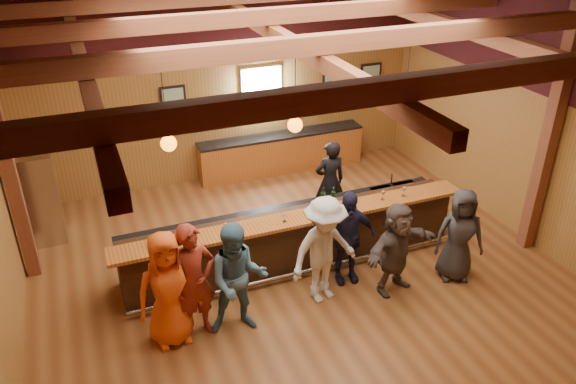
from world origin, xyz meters
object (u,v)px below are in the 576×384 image
at_px(customer_redvest, 194,282).
at_px(customer_brown, 396,248).
at_px(customer_denim, 238,279).
at_px(customer_navy, 347,237).
at_px(back_bar_cabinet, 282,153).
at_px(customer_orange, 168,289).
at_px(bottle_a, 323,199).
at_px(stainless_fridge, 39,198).
at_px(ice_bucket, 321,206).
at_px(bartender, 330,181).
at_px(bar_counter, 292,236).
at_px(customer_dark, 459,235).
at_px(customer_white, 324,251).

height_order(customer_redvest, customer_brown, customer_redvest).
xyz_separation_m(customer_denim, customer_navy, (2.05, 0.52, -0.06)).
height_order(back_bar_cabinet, customer_brown, customer_brown).
relative_size(customer_orange, bottle_a, 4.74).
bearing_deg(bottle_a, stainless_fridge, 150.40).
relative_size(customer_orange, customer_denim, 1.01).
height_order(ice_bucket, bottle_a, bottle_a).
xyz_separation_m(back_bar_cabinet, bartender, (0.07, -2.47, 0.39)).
bearing_deg(stainless_fridge, back_bar_cabinet, 11.93).
bearing_deg(customer_redvest, ice_bucket, 7.85).
relative_size(bar_counter, customer_orange, 3.40).
relative_size(customer_redvest, bartender, 1.09).
relative_size(bartender, ice_bucket, 8.12).
relative_size(back_bar_cabinet, stainless_fridge, 2.22).
bearing_deg(ice_bucket, back_bar_cabinet, 78.76).
bearing_deg(customer_dark, customer_redvest, -161.33).
xyz_separation_m(customer_brown, bottle_a, (-0.77, 1.21, 0.45)).
bearing_deg(customer_orange, customer_white, -3.09).
distance_m(customer_dark, bartender, 2.84).
relative_size(customer_orange, customer_navy, 1.08).
relative_size(stainless_fridge, bottle_a, 4.61).
height_order(customer_denim, customer_navy, customer_denim).
xyz_separation_m(bar_counter, back_bar_cabinet, (1.18, 3.57, -0.05)).
bearing_deg(bottle_a, customer_dark, -33.68).
distance_m(customer_denim, bottle_a, 2.28).
relative_size(customer_denim, ice_bucket, 8.63).
height_order(customer_brown, bartender, bartender).
height_order(customer_orange, customer_navy, customer_orange).
bearing_deg(bar_counter, bottle_a, -19.15).
relative_size(back_bar_cabinet, customer_dark, 2.37).
distance_m(stainless_fridge, ice_bucket, 5.31).
bearing_deg(ice_bucket, bar_counter, 142.59).
height_order(customer_navy, ice_bucket, customer_navy).
bearing_deg(back_bar_cabinet, customer_white, -103.14).
height_order(customer_orange, customer_brown, customer_orange).
bearing_deg(customer_orange, stainless_fridge, 110.54).
height_order(customer_redvest, customer_dark, customer_redvest).
bearing_deg(ice_bucket, customer_white, -111.37).
bearing_deg(back_bar_cabinet, customer_orange, -126.93).
height_order(customer_navy, customer_brown, customer_navy).
distance_m(customer_denim, customer_dark, 3.86).
xyz_separation_m(back_bar_cabinet, customer_orange, (-3.60, -4.79, 0.45)).
relative_size(customer_redvest, customer_dark, 1.12).
relative_size(customer_white, customer_navy, 1.09).
height_order(stainless_fridge, customer_redvest, customer_redvest).
xyz_separation_m(bar_counter, customer_orange, (-2.42, -1.22, 0.40)).
bearing_deg(bar_counter, customer_orange, -153.19).
xyz_separation_m(bar_counter, customer_navy, (0.64, -0.85, 0.33)).
bearing_deg(customer_white, stainless_fridge, 127.14).
bearing_deg(customer_denim, customer_white, 19.97).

